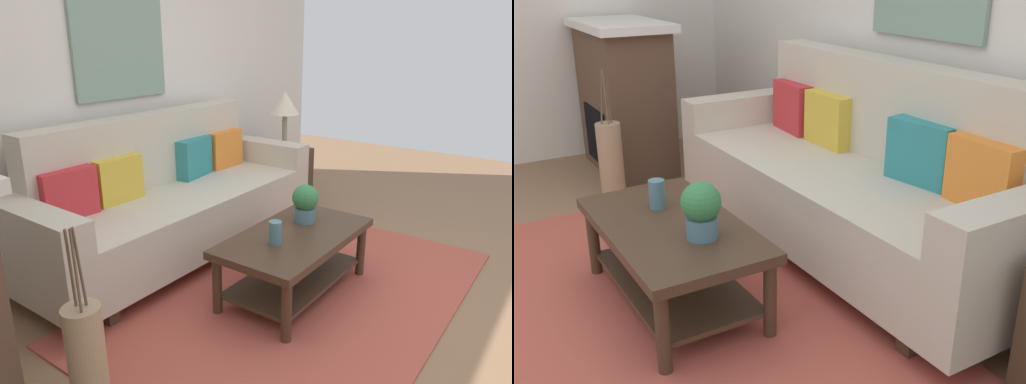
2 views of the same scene
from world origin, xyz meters
TOP-DOWN VIEW (x-y plane):
  - ground_plane at (0.00, 0.00)m, footprint 9.39×9.39m
  - wall_back at (0.00, 2.15)m, footprint 5.39×0.10m
  - area_rug at (0.00, 0.50)m, footprint 2.75×1.83m
  - couch at (-0.02, 1.62)m, footprint 2.46×0.84m
  - throw_pillow_crimson at (-0.80, 1.74)m, footprint 0.37×0.15m
  - throw_pillow_mustard at (-0.41, 1.74)m, footprint 0.36×0.13m
  - throw_pillow_teal at (0.37, 1.74)m, footprint 0.37×0.17m
  - throw_pillow_orange at (0.76, 1.74)m, footprint 0.36×0.13m
  - coffee_table at (-0.00, 0.53)m, footprint 1.10×0.60m
  - tabletop_vase at (-0.21, 0.55)m, footprint 0.08×0.08m
  - potted_plant_tabletop at (0.22, 0.59)m, footprint 0.18×0.18m
  - side_table at (1.51, 1.59)m, footprint 0.44×0.44m
  - table_lamp at (1.51, 1.59)m, footprint 0.28×0.28m
  - floor_vase at (-1.47, 0.68)m, footprint 0.17×0.17m
  - floor_vase_branch_a at (-1.45, 0.68)m, footprint 0.03×0.01m
  - floor_vase_branch_b at (-1.48, 0.70)m, footprint 0.03×0.03m
  - floor_vase_branch_c at (-1.48, 0.67)m, footprint 0.03×0.04m
  - framed_painting at (-0.02, 2.08)m, footprint 0.83×0.03m

SIDE VIEW (x-z plane):
  - ground_plane at x=0.00m, z-range 0.00..0.00m
  - area_rug at x=0.00m, z-range 0.00..0.01m
  - side_table at x=1.51m, z-range 0.00..0.56m
  - floor_vase at x=-1.47m, z-range 0.00..0.56m
  - coffee_table at x=0.00m, z-range 0.10..0.53m
  - couch at x=-0.02m, z-range -0.11..0.97m
  - tabletop_vase at x=-0.21m, z-range 0.43..0.58m
  - potted_plant_tabletop at x=0.22m, z-range 0.44..0.70m
  - throw_pillow_crimson at x=-0.80m, z-range 0.52..0.84m
  - throw_pillow_mustard at x=-0.41m, z-range 0.52..0.84m
  - throw_pillow_teal at x=0.37m, z-range 0.52..0.84m
  - throw_pillow_orange at x=0.76m, z-range 0.52..0.84m
  - floor_vase_branch_a at x=-1.45m, z-range 0.56..0.92m
  - floor_vase_branch_b at x=-1.48m, z-range 0.56..0.92m
  - floor_vase_branch_c at x=-1.48m, z-range 0.56..0.92m
  - table_lamp at x=1.51m, z-range 0.71..1.28m
  - wall_back at x=0.00m, z-range 0.00..2.70m
  - framed_painting at x=-0.02m, z-range 1.18..1.96m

